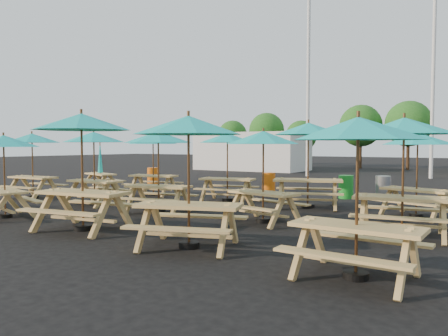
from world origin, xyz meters
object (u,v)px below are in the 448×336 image
Objects in this scene: picnic_unit_10 at (263,144)px; picnic_unit_12 at (358,139)px; picnic_unit_4 at (94,142)px; waste_bin_3 at (383,188)px; waste_bin_1 at (269,183)px; picnic_unit_8 at (227,142)px; picnic_unit_14 at (418,144)px; picnic_unit_6 at (82,130)px; picnic_unit_13 at (404,134)px; picnic_unit_7 at (158,143)px; picnic_unit_9 at (188,134)px; picnic_unit_2 at (100,169)px; waste_bin_2 at (346,187)px; waste_bin_0 at (153,176)px; picnic_unit_1 at (32,142)px; picnic_unit_5 at (153,144)px; picnic_unit_3 at (4,147)px.

picnic_unit_10 is 4.53m from picnic_unit_12.
picnic_unit_4 reaches higher than waste_bin_3.
picnic_unit_10 reaches higher than waste_bin_1.
picnic_unit_4 is 9.56m from picnic_unit_12.
picnic_unit_14 is (5.83, -0.11, -0.07)m from picnic_unit_8.
picnic_unit_6 is 1.05× the size of picnic_unit_13.
picnic_unit_9 is at bearing -54.37° from picnic_unit_7.
waste_bin_2 is (9.24, 2.80, -0.47)m from picnic_unit_2.
picnic_unit_7 is 6.81m from picnic_unit_14.
picnic_unit_2 reaches higher than waste_bin_0.
picnic_unit_12 is at bearing -98.74° from picnic_unit_13.
picnic_unit_8 is 1.00× the size of picnic_unit_14.
picnic_unit_9 is (3.19, -2.86, 0.13)m from picnic_unit_7.
waste_bin_0 is (0.07, 6.14, -1.55)m from picnic_unit_1.
picnic_unit_5 is 0.92× the size of picnic_unit_13.
waste_bin_2 is at bearing -162.16° from waste_bin_3.
picnic_unit_6 reaches higher than picnic_unit_2.
picnic_unit_10 reaches higher than picnic_unit_3.
picnic_unit_13 reaches higher than picnic_unit_3.
picnic_unit_10 is at bearing -103.14° from waste_bin_3.
picnic_unit_14 is 2.81× the size of waste_bin_1.
picnic_unit_14 is (9.08, -0.13, -0.04)m from picnic_unit_5.
picnic_unit_3 is 0.87× the size of picnic_unit_9.
picnic_unit_12 is at bearing -12.23° from picnic_unit_6.
picnic_unit_1 is at bearing -138.12° from waste_bin_1.
picnic_unit_12 is (3.13, -3.27, 0.04)m from picnic_unit_10.
picnic_unit_12 is at bearing -57.92° from picnic_unit_8.
picnic_unit_1 is at bearing -90.64° from waste_bin_0.
picnic_unit_5 is at bearing 166.76° from picnic_unit_10.
picnic_unit_9 is 9.24m from waste_bin_1.
waste_bin_0 is (-11.91, 3.27, -1.47)m from picnic_unit_14.
picnic_unit_9 reaches higher than picnic_unit_10.
waste_bin_2 is (-2.72, 2.95, -1.47)m from picnic_unit_14.
picnic_unit_1 is 1.03× the size of picnic_unit_10.
picnic_unit_14 reaches higher than waste_bin_0.
picnic_unit_13 is (12.12, 0.14, 0.13)m from picnic_unit_1.
picnic_unit_13 is (5.97, -2.84, 0.14)m from picnic_unit_8.
picnic_unit_12 reaches higher than picnic_unit_10.
picnic_unit_5 is at bearing -162.48° from picnic_unit_14.
picnic_unit_6 is 2.80m from picnic_unit_7.
waste_bin_0 is at bearing 124.71° from picnic_unit_3.
picnic_unit_4 is 9.69m from waste_bin_3.
picnic_unit_12 reaches higher than waste_bin_2.
picnic_unit_13 is at bearing -68.66° from picnic_unit_14.
picnic_unit_1 is 0.94× the size of picnic_unit_13.
waste_bin_0 is (-6.09, 3.16, -1.54)m from picnic_unit_8.
picnic_unit_10 is 2.74× the size of waste_bin_1.
picnic_unit_4 is (0.04, 2.89, 0.14)m from picnic_unit_3.
picnic_unit_9 is 3.08× the size of waste_bin_3.
picnic_unit_9 is at bearing 177.92° from picnic_unit_12.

